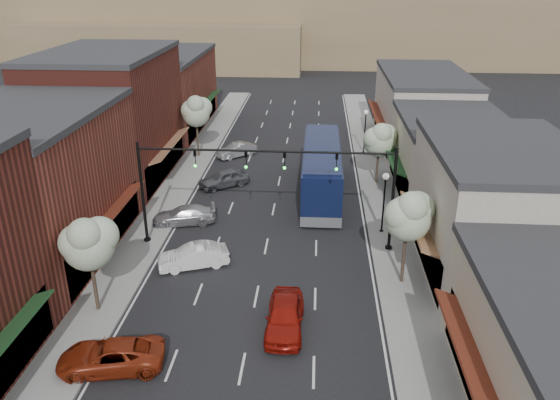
% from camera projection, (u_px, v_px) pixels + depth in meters
% --- Properties ---
extents(ground, '(160.00, 160.00, 0.00)m').
position_uv_depth(ground, '(252.00, 317.00, 28.76)').
color(ground, black).
rests_on(ground, ground).
extents(sidewalk_left, '(2.80, 73.00, 0.15)m').
position_uv_depth(sidewalk_left, '(179.00, 184.00, 46.24)').
color(sidewalk_left, gray).
rests_on(sidewalk_left, ground).
extents(sidewalk_right, '(2.80, 73.00, 0.15)m').
position_uv_depth(sidewalk_right, '(379.00, 189.00, 45.16)').
color(sidewalk_right, gray).
rests_on(sidewalk_right, ground).
extents(curb_left, '(0.25, 73.00, 0.17)m').
position_uv_depth(curb_left, '(196.00, 185.00, 46.15)').
color(curb_left, gray).
rests_on(curb_left, ground).
extents(curb_right, '(0.25, 73.00, 0.17)m').
position_uv_depth(curb_right, '(362.00, 189.00, 45.25)').
color(curb_right, gray).
rests_on(curb_right, ground).
extents(bldg_left_midnear, '(10.14, 14.10, 9.40)m').
position_uv_depth(bldg_left_midnear, '(31.00, 187.00, 33.35)').
color(bldg_left_midnear, brown).
rests_on(bldg_left_midnear, ground).
extents(bldg_left_midfar, '(10.14, 14.10, 10.90)m').
position_uv_depth(bldg_left_midfar, '(111.00, 117.00, 45.90)').
color(bldg_left_midfar, maroon).
rests_on(bldg_left_midfar, ground).
extents(bldg_left_far, '(10.14, 18.10, 8.40)m').
position_uv_depth(bldg_left_far, '(163.00, 92.00, 61.06)').
color(bldg_left_far, brown).
rests_on(bldg_left_far, ground).
extents(bldg_right_midnear, '(9.14, 12.10, 7.90)m').
position_uv_depth(bldg_right_midnear, '(496.00, 211.00, 31.84)').
color(bldg_right_midnear, '#C0B2A4').
rests_on(bldg_right_midnear, ground).
extents(bldg_right_midfar, '(9.14, 12.10, 6.40)m').
position_uv_depth(bldg_right_midfar, '(450.00, 157.00, 43.14)').
color(bldg_right_midfar, '#B9AE93').
rests_on(bldg_right_midfar, ground).
extents(bldg_right_far, '(9.14, 16.10, 7.40)m').
position_uv_depth(bldg_right_far, '(421.00, 109.00, 55.79)').
color(bldg_right_far, '#C0B2A4').
rests_on(bldg_right_far, ground).
extents(hill_far, '(120.00, 30.00, 12.00)m').
position_uv_depth(hill_far, '(304.00, 27.00, 108.96)').
color(hill_far, '#7A6647').
rests_on(hill_far, ground).
extents(hill_near, '(50.00, 20.00, 8.00)m').
position_uv_depth(hill_near, '(166.00, 44.00, 100.35)').
color(hill_near, '#7A6647').
rests_on(hill_near, ground).
extents(signal_mast_right, '(8.22, 0.46, 7.00)m').
position_uv_depth(signal_mast_right, '(355.00, 183.00, 33.92)').
color(signal_mast_right, black).
rests_on(signal_mast_right, ground).
extents(signal_mast_left, '(8.22, 0.46, 7.00)m').
position_uv_depth(signal_mast_left, '(178.00, 179.00, 34.64)').
color(signal_mast_left, black).
rests_on(signal_mast_left, ground).
extents(tree_right_near, '(2.85, 2.65, 5.95)m').
position_uv_depth(tree_right_near, '(409.00, 214.00, 30.09)').
color(tree_right_near, '#47382B').
rests_on(tree_right_near, ground).
extents(tree_right_far, '(2.85, 2.65, 5.43)m').
position_uv_depth(tree_right_far, '(380.00, 139.00, 44.95)').
color(tree_right_far, '#47382B').
rests_on(tree_right_far, ground).
extents(tree_left_near, '(2.85, 2.65, 5.69)m').
position_uv_depth(tree_left_near, '(88.00, 242.00, 27.58)').
color(tree_left_near, '#47382B').
rests_on(tree_left_near, ground).
extents(tree_left_far, '(2.85, 2.65, 6.13)m').
position_uv_depth(tree_left_far, '(196.00, 111.00, 51.28)').
color(tree_left_far, '#47382B').
rests_on(tree_left_far, ground).
extents(lamp_post_near, '(0.44, 0.44, 4.44)m').
position_uv_depth(lamp_post_near, '(384.00, 193.00, 36.71)').
color(lamp_post_near, black).
rests_on(lamp_post_near, ground).
extents(lamp_post_far, '(0.44, 0.44, 4.44)m').
position_uv_depth(lamp_post_far, '(365.00, 124.00, 52.76)').
color(lamp_post_far, black).
rests_on(lamp_post_far, ground).
extents(coach_bus, '(2.98, 13.37, 4.08)m').
position_uv_depth(coach_bus, '(321.00, 170.00, 43.56)').
color(coach_bus, '#0E1638').
rests_on(coach_bus, ground).
extents(red_hatchback, '(1.90, 4.65, 1.58)m').
position_uv_depth(red_hatchback, '(285.00, 316.00, 27.55)').
color(red_hatchback, '#97130B').
rests_on(red_hatchback, ground).
extents(parked_car_a, '(5.13, 3.01, 1.34)m').
position_uv_depth(parked_car_a, '(111.00, 356.00, 24.87)').
color(parked_car_a, maroon).
rests_on(parked_car_a, ground).
extents(parked_car_b, '(4.53, 2.87, 1.41)m').
position_uv_depth(parked_car_b, '(193.00, 256.00, 33.38)').
color(parked_car_b, white).
rests_on(parked_car_b, ground).
extents(parked_car_c, '(4.78, 2.78, 1.30)m').
position_uv_depth(parked_car_c, '(184.00, 215.00, 39.05)').
color(parked_car_c, '#AAA9AE').
rests_on(parked_car_c, ground).
extents(parked_car_d, '(4.51, 3.91, 1.47)m').
position_uv_depth(parked_car_d, '(224.00, 178.00, 45.63)').
color(parked_car_d, '#53555A').
rests_on(parked_car_d, ground).
extents(parked_car_e, '(3.95, 3.71, 1.33)m').
position_uv_depth(parked_car_e, '(236.00, 150.00, 52.94)').
color(parked_car_e, '#9E9EA3').
rests_on(parked_car_e, ground).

